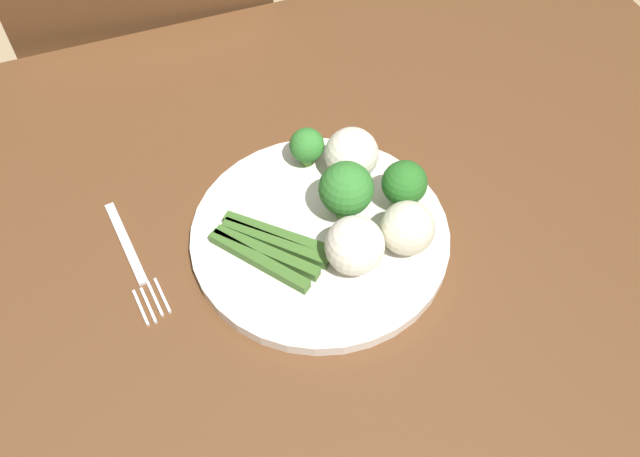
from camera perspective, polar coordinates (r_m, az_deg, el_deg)
dining_table at (r=0.79m, az=-3.07°, el=-7.20°), size 1.30×0.90×0.72m
chair at (r=1.27m, az=-13.28°, el=11.78°), size 0.43×0.43×0.87m
plate at (r=0.72m, az=0.00°, el=-0.60°), size 0.28×0.28×0.01m
asparagus_bundle at (r=0.70m, az=-4.45°, el=-1.68°), size 0.12×0.12×0.01m
broccoli_right at (r=0.70m, az=2.26°, el=3.38°), size 0.06×0.06×0.07m
broccoli_back at (r=0.72m, az=7.27°, el=3.84°), size 0.05×0.05×0.06m
broccoli_back_right at (r=0.76m, az=-1.14°, el=7.13°), size 0.04×0.04×0.05m
cauliflower_mid at (r=0.75m, az=2.74°, el=6.42°), size 0.06×0.06×0.06m
cauliflower_outer_edge at (r=0.67m, az=3.00°, el=-1.48°), size 0.06×0.06×0.06m
cauliflower_near_fork at (r=0.69m, az=7.54°, el=0.03°), size 0.06×0.06×0.06m
fork at (r=0.74m, az=-15.77°, el=-2.60°), size 0.04×0.17×0.00m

